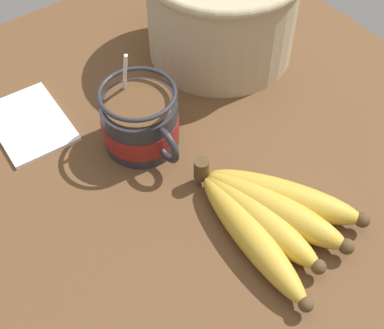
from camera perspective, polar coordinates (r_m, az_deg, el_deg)
The scene contains 5 objects.
table at distance 72.42cm, azimuth -1.83°, elevation -2.01°, with size 90.40×90.40×3.47cm.
coffee_mug at distance 72.39cm, azimuth -5.63°, elevation 4.46°, with size 13.91×10.52×14.03cm.
banana_bunch at distance 65.49cm, azimuth 8.17°, elevation -5.28°, with size 22.89×16.73×4.33cm.
woven_basket at distance 85.10cm, azimuth 3.22°, elevation 16.36°, with size 24.11×24.11×15.44cm.
napkin at distance 80.43cm, azimuth -16.92°, elevation 4.24°, with size 14.44×10.52×0.60cm.
Camera 1 is at (36.64, -24.83, 59.06)cm, focal length 50.00 mm.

